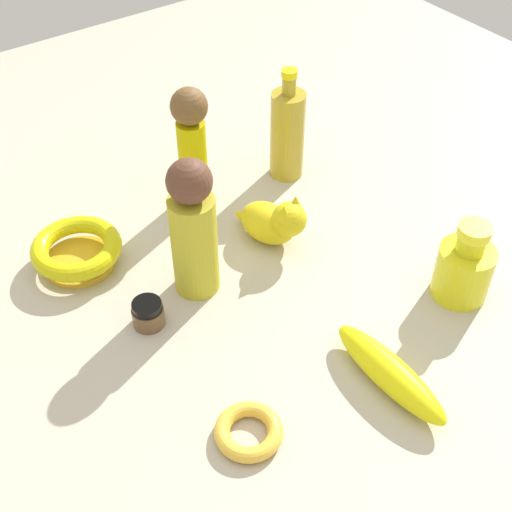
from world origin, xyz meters
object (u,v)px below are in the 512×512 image
object	(u,v)px
bowl	(77,250)
bottle_short	(464,268)
bangle	(249,431)
person_figure_adult	(192,142)
bottle_tall	(287,133)
person_figure_child	(193,229)
nail_polish_jar	(148,313)
banana	(390,373)
cat_figurine	(274,221)

from	to	relation	value
bowl	bottle_short	bearing A→B (deg)	-41.62
bangle	person_figure_adult	xyz separation A→B (m)	(0.20, 0.45, 0.11)
bangle	bottle_tall	distance (m)	0.57
person_figure_child	bottle_tall	size ratio (longest dim) A/B	1.11
nail_polish_jar	banana	world-z (taller)	banana
bowl	cat_figurine	bearing A→B (deg)	-25.48
banana	person_figure_adult	world-z (taller)	person_figure_adult
cat_figurine	bangle	distance (m)	0.38
person_figure_adult	banana	bearing A→B (deg)	-90.06
bangle	bowl	bearing A→B (deg)	95.23
banana	person_figure_adult	xyz separation A→B (m)	(0.00, 0.49, 0.10)
person_figure_adult	bottle_short	bearing A→B (deg)	-64.27
nail_polish_jar	banana	bearing A→B (deg)	-53.59
bottle_tall	bangle	bearing A→B (deg)	-132.14
nail_polish_jar	bottle_tall	world-z (taller)	bottle_tall
bangle	bowl	distance (m)	0.42
bottle_short	nail_polish_jar	bearing A→B (deg)	152.11
bottle_short	bowl	xyz separation A→B (m)	(-0.44, 0.40, -0.02)
bangle	bottle_tall	xyz separation A→B (m)	(0.38, 0.42, 0.08)
person_figure_child	cat_figurine	bearing A→B (deg)	5.12
cat_figurine	bowl	world-z (taller)	cat_figurine
bangle	person_figure_child	xyz separation A→B (m)	(0.09, 0.27, 0.10)
banana	person_figure_child	size ratio (longest dim) A/B	0.85
bottle_tall	cat_figurine	bearing A→B (deg)	-133.54
bowl	person_figure_adult	size ratio (longest dim) A/B	0.65
cat_figurine	nail_polish_jar	size ratio (longest dim) A/B	2.86
banana	bottle_tall	world-z (taller)	bottle_tall
nail_polish_jar	cat_figurine	bearing A→B (deg)	8.67
banana	cat_figurine	bearing A→B (deg)	170.94
bottle_short	nail_polish_jar	size ratio (longest dim) A/B	2.80
banana	person_figure_child	xyz separation A→B (m)	(-0.11, 0.31, 0.09)
bottle_short	bowl	world-z (taller)	bottle_short
bottle_short	bottle_tall	bearing A→B (deg)	93.90
cat_figurine	person_figure_child	distance (m)	0.17
nail_polish_jar	bottle_short	bearing A→B (deg)	-27.89
nail_polish_jar	bangle	xyz separation A→B (m)	(0.01, -0.24, -0.01)
cat_figurine	bottle_tall	distance (m)	0.20
cat_figurine	bottle_short	size ratio (longest dim) A/B	1.02
nail_polish_jar	person_figure_child	xyz separation A→B (m)	(0.10, 0.03, 0.09)
bowl	person_figure_child	xyz separation A→B (m)	(0.13, -0.15, 0.09)
bangle	bowl	xyz separation A→B (m)	(-0.04, 0.42, 0.02)
bottle_short	person_figure_adult	world-z (taller)	person_figure_adult
bottle_short	bowl	bearing A→B (deg)	138.38
bottle_short	banana	xyz separation A→B (m)	(-0.21, -0.06, -0.03)
bangle	person_figure_adult	world-z (taller)	person_figure_adult
person_figure_child	person_figure_adult	size ratio (longest dim) A/B	1.06
bottle_short	person_figure_child	bearing A→B (deg)	142.24
bowl	bottle_tall	size ratio (longest dim) A/B	0.68
bottle_tall	banana	bearing A→B (deg)	-111.22
cat_figurine	bottle_short	bearing A→B (deg)	-58.40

